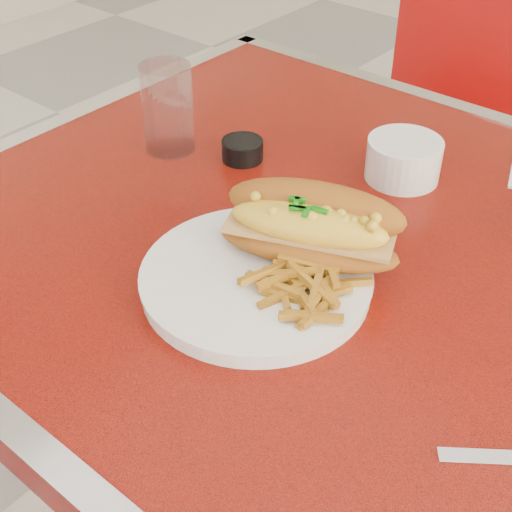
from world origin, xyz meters
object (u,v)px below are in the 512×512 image
Objects in this scene: fork at (310,254)px; gravy_ramekin at (404,158)px; sauce_cup_left at (242,149)px; mac_hoagie at (311,226)px; dinner_plate at (256,279)px; water_tumbler at (168,108)px; diner_table at (412,385)px.

gravy_ramekin reaches higher than fork.
sauce_cup_left is at bearing -153.13° from gravy_ramekin.
fork is 0.24m from sauce_cup_left.
dinner_plate is at bearing -131.25° from mac_hoagie.
dinner_plate is 2.30× the size of water_tumbler.
diner_table is 18.21× the size of sauce_cup_left.
water_tumbler reaches higher than mac_hoagie.
mac_hoagie is at bearing 70.77° from dinner_plate.
diner_table is 10.21× the size of gravy_ramekin.
mac_hoagie is (0.02, 0.06, 0.04)m from dinner_plate.
sauce_cup_left reaches higher than diner_table.
gravy_ramekin is at bearing 25.55° from water_tumbler.
gravy_ramekin reaches higher than sauce_cup_left.
water_tumbler reaches higher than sauce_cup_left.
water_tumbler is (-0.28, -0.14, 0.03)m from gravy_ramekin.
water_tumbler reaches higher than gravy_ramekin.
sauce_cup_left reaches higher than dinner_plate.
fork is at bearing 69.79° from dinner_plate.
diner_table is at bearing -93.35° from fork.
water_tumbler is (-0.42, 0.03, 0.22)m from diner_table.
mac_hoagie is 1.88× the size of fork.
diner_table is 0.22m from fork.
water_tumbler is at bearing 176.44° from diner_table.
dinner_plate is 2.28× the size of gravy_ramekin.
gravy_ramekin is at bearing 72.59° from mac_hoagie.
diner_table is 0.25m from mac_hoagie.
fork is 0.23m from gravy_ramekin.
diner_table is 10.79× the size of fork.
gravy_ramekin is 0.21m from sauce_cup_left.
sauce_cup_left is (-0.18, 0.19, 0.01)m from dinner_plate.
water_tumbler is at bearing 41.48° from fork.
mac_hoagie is 0.25m from sauce_cup_left.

